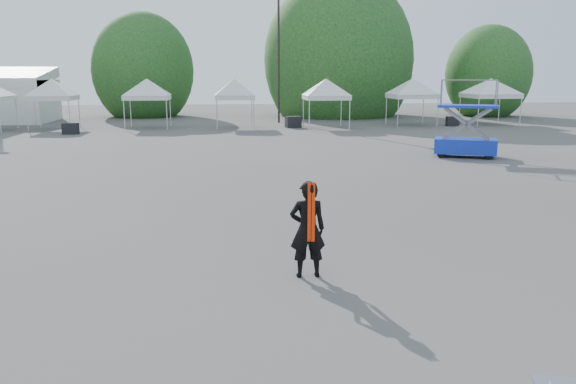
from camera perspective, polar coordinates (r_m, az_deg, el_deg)
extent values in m
plane|color=#474442|center=(11.53, 0.55, -6.21)|extent=(120.00, 120.00, 0.00)
cylinder|color=black|center=(43.12, -0.95, 13.37)|extent=(0.16, 0.16, 9.50)
cylinder|color=#382314|center=(51.36, -14.33, 8.73)|extent=(0.36, 0.36, 2.27)
ellipsoid|color=#154117|center=(51.30, -14.49, 11.85)|extent=(4.16, 4.16, 4.78)
cylinder|color=#382314|center=(51.00, 5.05, 9.32)|extent=(0.36, 0.36, 2.80)
ellipsoid|color=#154117|center=(50.97, 5.13, 13.20)|extent=(5.12, 5.12, 5.89)
cylinder|color=#382314|center=(53.35, 19.46, 8.44)|extent=(0.36, 0.36, 2.10)
ellipsoid|color=#154117|center=(53.29, 19.65, 11.21)|extent=(3.84, 3.84, 4.42)
cylinder|color=silver|center=(39.82, -27.24, 6.81)|extent=(0.06, 0.06, 2.00)
cylinder|color=silver|center=(42.68, -25.84, 7.19)|extent=(0.06, 0.06, 2.00)
cylinder|color=silver|center=(40.00, -24.97, 7.03)|extent=(0.06, 0.06, 2.00)
cylinder|color=silver|center=(39.27, -21.32, 7.26)|extent=(0.06, 0.06, 2.00)
cylinder|color=silver|center=(42.48, -23.89, 7.34)|extent=(0.06, 0.06, 2.00)
cylinder|color=silver|center=(41.80, -20.44, 7.55)|extent=(0.06, 0.06, 2.00)
cube|color=silver|center=(40.81, -22.77, 8.81)|extent=(2.81, 2.81, 0.30)
pyramid|color=silver|center=(40.79, -22.92, 10.56)|extent=(3.98, 3.98, 1.10)
cylinder|color=silver|center=(38.60, -16.30, 7.52)|extent=(0.06, 0.06, 2.00)
cylinder|color=silver|center=(38.24, -12.21, 7.69)|extent=(0.06, 0.06, 2.00)
cylinder|color=silver|center=(41.30, -15.69, 7.81)|extent=(0.06, 0.06, 2.00)
cylinder|color=silver|center=(40.97, -11.86, 7.96)|extent=(0.06, 0.06, 2.00)
cube|color=silver|center=(39.70, -14.10, 9.31)|extent=(2.94, 2.94, 0.30)
pyramid|color=silver|center=(39.67, -14.19, 11.11)|extent=(4.16, 4.16, 1.10)
cylinder|color=silver|center=(37.79, -7.23, 7.82)|extent=(0.06, 0.06, 2.00)
cylinder|color=silver|center=(37.85, -3.49, 7.89)|extent=(0.06, 0.06, 2.00)
cylinder|color=silver|center=(40.23, -7.21, 8.05)|extent=(0.06, 0.06, 2.00)
cylinder|color=silver|center=(40.29, -3.69, 8.13)|extent=(0.06, 0.06, 2.00)
cube|color=silver|center=(38.97, -5.44, 9.56)|extent=(2.65, 2.65, 0.30)
pyramid|color=silver|center=(38.94, -5.47, 11.40)|extent=(3.75, 3.75, 1.10)
cylinder|color=silver|center=(37.08, 2.18, 7.83)|extent=(0.06, 0.06, 2.00)
cylinder|color=silver|center=(37.59, 6.28, 7.82)|extent=(0.06, 0.06, 2.00)
cylinder|color=silver|center=(39.74, 1.57, 8.10)|extent=(0.06, 0.06, 2.00)
cylinder|color=silver|center=(40.22, 5.41, 8.09)|extent=(0.06, 0.06, 2.00)
cube|color=silver|center=(38.58, 3.88, 9.57)|extent=(2.90, 2.90, 0.30)
pyramid|color=silver|center=(38.55, 3.91, 11.42)|extent=(4.10, 4.10, 1.10)
cylinder|color=silver|center=(39.90, 11.12, 7.90)|extent=(0.06, 0.06, 2.00)
cylinder|color=silver|center=(40.85, 14.95, 7.81)|extent=(0.06, 0.06, 2.00)
cylinder|color=silver|center=(42.60, 9.95, 8.17)|extent=(0.06, 0.06, 2.00)
cylinder|color=silver|center=(43.50, 13.57, 8.10)|extent=(0.06, 0.06, 2.00)
cube|color=silver|center=(41.64, 12.47, 9.48)|extent=(3.04, 3.04, 0.30)
pyramid|color=silver|center=(41.61, 12.54, 11.20)|extent=(4.30, 4.30, 1.10)
cylinder|color=silver|center=(41.99, 18.77, 7.68)|extent=(0.06, 0.06, 2.00)
cylinder|color=silver|center=(43.43, 22.56, 7.52)|extent=(0.06, 0.06, 2.00)
cylinder|color=silver|center=(44.85, 17.04, 8.01)|extent=(0.06, 0.06, 2.00)
cylinder|color=silver|center=(46.20, 20.65, 7.87)|extent=(0.06, 0.06, 2.00)
cube|color=silver|center=(44.04, 19.85, 9.18)|extent=(3.35, 3.35, 0.30)
pyramid|color=silver|center=(44.01, 19.97, 10.80)|extent=(4.74, 4.74, 1.10)
imported|color=black|center=(9.99, 2.00, -3.80)|extent=(0.65, 0.43, 1.76)
cube|color=#FF2D05|center=(9.73, 2.17, -2.08)|extent=(0.14, 0.02, 1.06)
cube|color=#110DB3|center=(26.08, 17.56, 4.48)|extent=(2.92, 2.24, 0.65)
cube|color=#110DB3|center=(25.93, 17.80, 8.30)|extent=(2.80, 2.15, 0.11)
cylinder|color=black|center=(25.58, 15.33, 3.81)|extent=(0.42, 0.31, 0.39)
cylinder|color=black|center=(25.61, 19.72, 3.55)|extent=(0.42, 0.31, 0.39)
cylinder|color=black|center=(26.66, 15.40, 4.12)|extent=(0.42, 0.31, 0.39)
cylinder|color=black|center=(26.69, 19.61, 3.86)|extent=(0.42, 0.31, 0.39)
cube|color=black|center=(37.14, -21.22, 6.02)|extent=(0.94, 0.77, 0.67)
cube|color=black|center=(39.00, 0.53, 7.13)|extent=(1.11, 0.93, 0.78)
cube|color=black|center=(41.95, 16.38, 6.91)|extent=(0.95, 0.79, 0.67)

